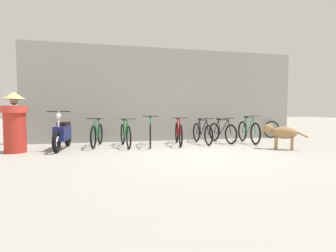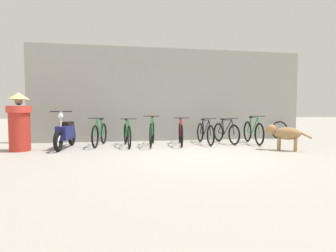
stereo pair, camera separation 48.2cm
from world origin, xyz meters
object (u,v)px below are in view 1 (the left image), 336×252
object	(u,v)px
bicycle_0	(97,135)
spare_tire_left	(272,129)
person_in_robes	(15,122)
bicycle_4	(202,133)
bicycle_2	(150,133)
bicycle_1	(125,135)
motorcycle	(63,134)
bicycle_3	(179,133)
stray_dog	(281,133)
bicycle_5	(222,132)
bicycle_6	(248,132)

from	to	relation	value
bicycle_0	spare_tire_left	xyz separation A→B (m)	(6.55, 0.83, -0.01)
bicycle_0	person_in_robes	distance (m)	2.17
spare_tire_left	bicycle_4	bearing A→B (deg)	-164.69
bicycle_2	spare_tire_left	world-z (taller)	bicycle_2
bicycle_1	motorcycle	distance (m)	1.75
bicycle_2	motorcycle	distance (m)	2.50
bicycle_3	person_in_robes	world-z (taller)	person_in_robes
motorcycle	stray_dog	size ratio (longest dim) A/B	1.84
bicycle_1	bicycle_4	distance (m)	2.51
bicycle_0	motorcycle	bearing A→B (deg)	-56.78
bicycle_5	bicycle_6	distance (m)	0.88
bicycle_4	spare_tire_left	world-z (taller)	bicycle_4
bicycle_0	bicycle_3	xyz separation A→B (m)	(2.49, -0.18, 0.00)
bicycle_1	bicycle_4	xyz separation A→B (m)	(2.51, 0.19, -0.01)
bicycle_1	bicycle_3	xyz separation A→B (m)	(1.66, 0.05, 0.01)
bicycle_2	spare_tire_left	bearing A→B (deg)	112.24
bicycle_4	bicycle_5	size ratio (longest dim) A/B	1.06
bicycle_2	bicycle_5	xyz separation A→B (m)	(2.48, 0.24, -0.04)
stray_dog	person_in_robes	xyz separation A→B (m)	(-6.98, 1.10, 0.33)
bicycle_6	motorcycle	size ratio (longest dim) A/B	0.95
bicycle_6	bicycle_4	bearing A→B (deg)	-90.53
bicycle_3	bicycle_1	bearing A→B (deg)	-78.69
bicycle_5	stray_dog	xyz separation A→B (m)	(0.91, -1.80, 0.12)
bicycle_1	stray_dog	xyz separation A→B (m)	(4.15, -1.56, 0.12)
person_in_robes	stray_dog	bearing A→B (deg)	175.73
bicycle_1	bicycle_5	xyz separation A→B (m)	(3.24, 0.24, -0.01)
bicycle_6	bicycle_0	bearing A→B (deg)	-86.18
bicycle_4	motorcycle	xyz separation A→B (m)	(-4.24, -0.35, 0.08)
motorcycle	spare_tire_left	xyz separation A→B (m)	(7.46, 1.23, -0.09)
person_in_robes	spare_tire_left	world-z (taller)	person_in_robes
bicycle_2	bicycle_0	bearing A→B (deg)	-88.50
bicycle_2	bicycle_6	size ratio (longest dim) A/B	1.03
bicycle_2	bicycle_3	distance (m)	0.91
bicycle_5	motorcycle	distance (m)	4.99
bicycle_1	bicycle_6	xyz separation A→B (m)	(4.08, -0.01, 0.02)
bicycle_4	motorcycle	bearing A→B (deg)	-85.75
bicycle_3	spare_tire_left	distance (m)	4.19
bicycle_0	stray_dog	distance (m)	5.29
bicycle_3	bicycle_5	distance (m)	1.58
bicycle_3	bicycle_6	world-z (taller)	bicycle_6
bicycle_0	spare_tire_left	world-z (taller)	bicycle_0
bicycle_0	stray_dog	xyz separation A→B (m)	(4.98, -1.79, 0.11)
bicycle_2	bicycle_5	world-z (taller)	bicycle_2
bicycle_1	motorcycle	bearing A→B (deg)	-90.17
bicycle_6	stray_dog	bearing A→B (deg)	9.26
bicycle_2	person_in_robes	distance (m)	3.64
bicycle_1	bicycle_3	distance (m)	1.67
bicycle_4	motorcycle	distance (m)	4.26
bicycle_3	bicycle_5	bearing A→B (deg)	106.02
bicycle_6	bicycle_2	bearing A→B (deg)	-83.45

